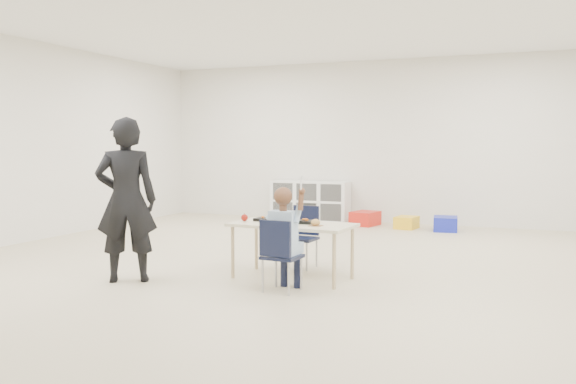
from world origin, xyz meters
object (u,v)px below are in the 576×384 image
at_px(adult, 126,200).
at_px(child, 282,234).
at_px(cubby_shelf, 310,201).
at_px(chair_near, 282,255).
at_px(table, 292,251).

bearing_deg(adult, child, 155.20).
xyz_separation_m(child, cubby_shelf, (-1.59, 5.06, -0.18)).
bearing_deg(chair_near, cubby_shelf, 111.25).
distance_m(chair_near, cubby_shelf, 5.31).
relative_size(chair_near, cubby_shelf, 0.48).
xyz_separation_m(chair_near, cubby_shelf, (-1.59, 5.06, 0.01)).
height_order(child, cubby_shelf, child).
bearing_deg(chair_near, table, 105.93).
bearing_deg(table, child, -74.07).
height_order(child, adult, adult).
bearing_deg(table, adult, -149.48).
relative_size(table, chair_near, 1.87).
bearing_deg(chair_near, child, -86.20).
bearing_deg(adult, cubby_shelf, -121.90).
xyz_separation_m(child, adult, (-1.58, -0.20, 0.28)).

